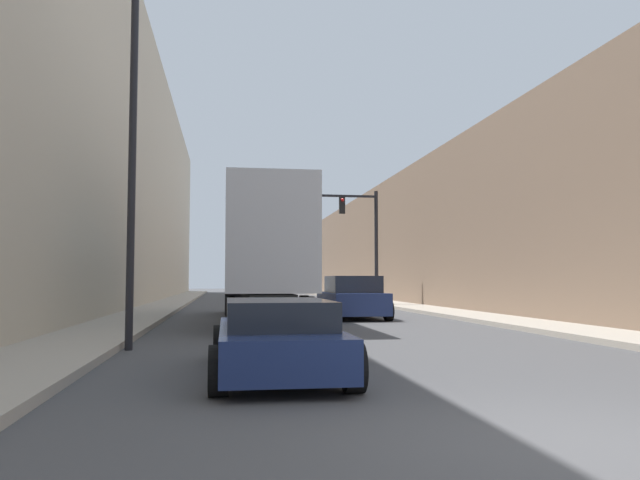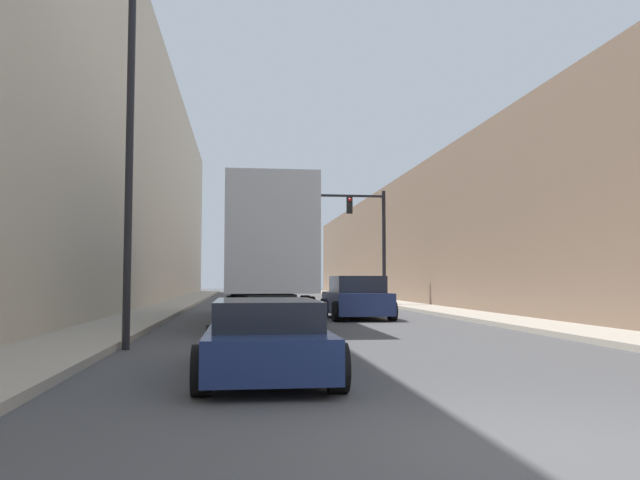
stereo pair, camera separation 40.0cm
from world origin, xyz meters
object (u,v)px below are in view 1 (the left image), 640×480
at_px(street_lamp, 133,107).
at_px(sedan_car, 276,337).
at_px(traffic_signal_gantry, 338,222).
at_px(semi_truck, 260,254).
at_px(suv_car, 352,298).

bearing_deg(street_lamp, sedan_car, -54.01).
bearing_deg(traffic_signal_gantry, street_lamp, -112.08).
bearing_deg(sedan_car, semi_truck, 88.06).
xyz_separation_m(semi_truck, sedan_car, (-0.42, -12.33, -1.79)).
bearing_deg(traffic_signal_gantry, sedan_car, -102.57).
bearing_deg(sedan_car, traffic_signal_gantry, 77.43).
relative_size(sedan_car, traffic_signal_gantry, 0.61).
bearing_deg(suv_car, sedan_car, -106.30).
height_order(semi_truck, street_lamp, street_lamp).
distance_m(traffic_signal_gantry, street_lamp, 21.10).
height_order(traffic_signal_gantry, street_lamp, street_lamp).
distance_m(sedan_car, traffic_signal_gantry, 24.21).
distance_m(sedan_car, street_lamp, 6.48).
bearing_deg(sedan_car, suv_car, 73.70).
relative_size(suv_car, street_lamp, 0.55).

